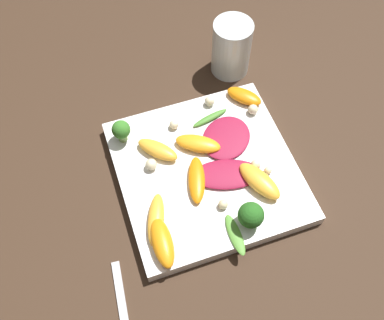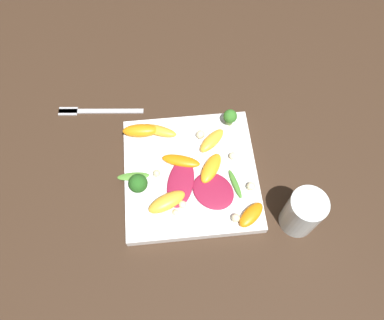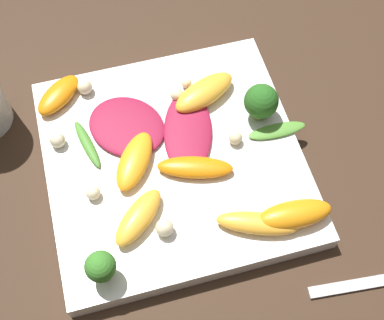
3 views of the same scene
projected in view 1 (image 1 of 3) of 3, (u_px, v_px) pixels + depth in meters
name	position (u px, v px, depth m)	size (l,w,h in m)	color
ground_plane	(206.00, 175.00, 0.70)	(2.40, 2.40, 0.00)	#382619
plate	(207.00, 172.00, 0.69)	(0.26, 0.26, 0.02)	white
drinking_glass	(231.00, 48.00, 0.77)	(0.07, 0.07, 0.10)	silver
radicchio_leaf_0	(226.00, 138.00, 0.70)	(0.11, 0.11, 0.01)	maroon
radicchio_leaf_1	(227.00, 174.00, 0.67)	(0.08, 0.11, 0.01)	maroon
orange_segment_0	(162.00, 242.00, 0.61)	(0.08, 0.03, 0.02)	orange
orange_segment_1	(259.00, 181.00, 0.66)	(0.08, 0.06, 0.02)	#FCAD33
orange_segment_2	(158.00, 150.00, 0.69)	(0.07, 0.07, 0.02)	#FCAD33
orange_segment_3	(156.00, 220.00, 0.63)	(0.08, 0.05, 0.02)	#FCAD33
orange_segment_4	(197.00, 180.00, 0.66)	(0.08, 0.05, 0.01)	orange
orange_segment_5	(244.00, 96.00, 0.74)	(0.06, 0.06, 0.02)	orange
orange_segment_6	(198.00, 144.00, 0.69)	(0.06, 0.08, 0.02)	orange
broccoli_floret_0	(121.00, 130.00, 0.69)	(0.03, 0.03, 0.04)	#7A9E51
broccoli_floret_1	(251.00, 215.00, 0.61)	(0.04, 0.04, 0.04)	#7A9E51
arugula_sprig_0	(210.00, 118.00, 0.72)	(0.03, 0.06, 0.01)	#47842D
arugula_sprig_1	(233.00, 235.00, 0.62)	(0.06, 0.02, 0.01)	#518E33
macadamia_nut_0	(174.00, 125.00, 0.71)	(0.02, 0.02, 0.02)	beige
macadamia_nut_1	(268.00, 170.00, 0.67)	(0.01, 0.01, 0.01)	beige
macadamia_nut_2	(151.00, 165.00, 0.67)	(0.02, 0.02, 0.02)	beige
macadamia_nut_3	(253.00, 109.00, 0.73)	(0.02, 0.02, 0.02)	beige
macadamia_nut_4	(256.00, 164.00, 0.67)	(0.02, 0.02, 0.02)	beige
macadamia_nut_5	(226.00, 203.00, 0.64)	(0.01, 0.01, 0.01)	beige
macadamia_nut_6	(210.00, 101.00, 0.73)	(0.02, 0.02, 0.02)	beige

